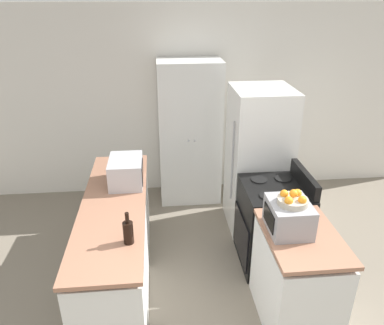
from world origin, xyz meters
name	(u,v)px	position (x,y,z in m)	size (l,w,h in m)	color
wall_back	(182,103)	(0.00, 3.15, 1.30)	(7.00, 0.06, 2.60)	silver
counter_left	(117,244)	(-0.79, 1.18, 0.44)	(0.60, 2.17, 0.91)	silver
counter_right	(296,279)	(0.79, 0.53, 0.44)	(0.60, 0.86, 0.91)	silver
pantry_cabinet	(190,133)	(0.08, 2.83, 0.97)	(0.82, 0.57, 1.94)	silver
stove	(272,225)	(0.81, 1.33, 0.47)	(0.66, 0.70, 1.07)	black
refrigerator	(258,160)	(0.83, 2.08, 0.87)	(0.70, 0.72, 1.74)	white
microwave	(126,171)	(-0.69, 1.57, 1.05)	(0.34, 0.45, 0.27)	#B2B2B7
wine_bottle	(128,232)	(-0.61, 0.56, 1.02)	(0.08, 0.08, 0.27)	black
toaster_oven	(289,217)	(0.69, 0.61, 1.04)	(0.33, 0.39, 0.26)	#939399
fruit_bowl	(293,199)	(0.70, 0.59, 1.21)	(0.24, 0.24, 0.13)	#B2A893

